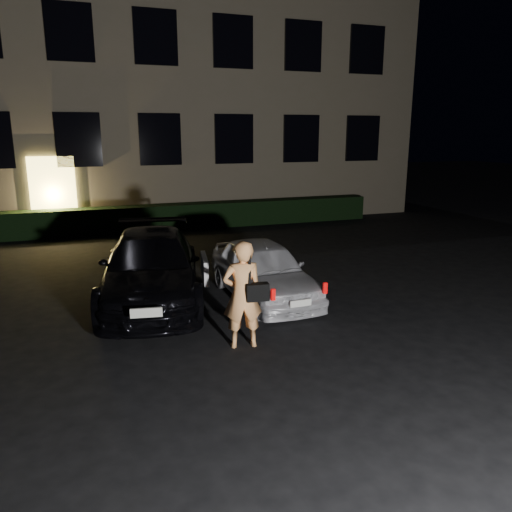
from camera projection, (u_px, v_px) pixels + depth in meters
name	position (u px, v px, depth m)	size (l,w,h in m)	color
ground	(284.00, 355.00, 7.48)	(80.00, 80.00, 0.00)	black
building	(141.00, 60.00, 19.73)	(20.00, 8.11, 12.00)	#6E644F
hedge	(166.00, 217.00, 16.98)	(15.00, 0.70, 0.85)	black
sedan	(151.00, 267.00, 9.85)	(2.61, 4.83, 1.33)	black
hatch	(263.00, 270.00, 9.92)	(1.49, 3.48, 1.17)	silver
man	(243.00, 294.00, 7.61)	(0.70, 0.47, 1.69)	#FFAC63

